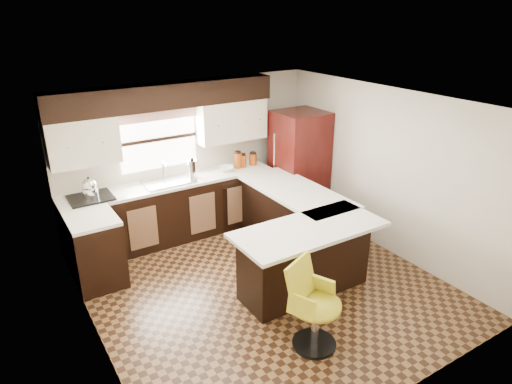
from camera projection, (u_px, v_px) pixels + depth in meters
floor at (264, 286)px, 6.01m from camera, size 4.40×4.40×0.00m
ceiling at (266, 104)px, 5.10m from camera, size 4.40×4.40×0.00m
wall_back at (189, 156)px, 7.27m from camera, size 4.40×0.00×4.40m
wall_front at (408, 291)px, 3.83m from camera, size 4.40×0.00×4.40m
wall_left at (88, 247)px, 4.52m from camera, size 0.00×4.40×4.40m
wall_right at (386, 171)px, 6.59m from camera, size 0.00×4.40×4.40m
base_cab_back at (174, 211)px, 7.10m from camera, size 3.30×0.60×0.90m
base_cab_left at (96, 252)px, 5.93m from camera, size 0.60×0.70×0.90m
counter_back at (172, 183)px, 6.92m from camera, size 3.30×0.60×0.04m
counter_left at (91, 219)px, 5.75m from camera, size 0.60×0.70×0.04m
soffit at (165, 96)px, 6.55m from camera, size 3.40×0.35×0.36m
upper_cab_left at (83, 142)px, 6.14m from camera, size 0.94×0.35×0.64m
upper_cab_right at (231, 121)px, 7.28m from camera, size 1.14×0.35×0.64m
window_pane at (158, 139)px, 6.88m from camera, size 1.20×0.02×0.90m
valance at (157, 114)px, 6.70m from camera, size 1.30×0.06×0.18m
sink at (169, 182)px, 6.87m from camera, size 0.75×0.45×0.03m
dishwasher at (238, 205)px, 7.38m from camera, size 0.58×0.03×0.78m
cooktop at (91, 198)px, 6.30m from camera, size 0.58×0.50×0.02m
peninsula_long at (292, 221)px, 6.77m from camera, size 0.60×1.95×0.90m
peninsula_return at (305, 260)px, 5.75m from camera, size 1.65×0.60×0.90m
counter_pen_long at (296, 191)px, 6.61m from camera, size 0.84×1.95×0.04m
counter_pen_return at (309, 229)px, 5.49m from camera, size 1.89×0.84×0.04m
refrigerator at (299, 166)px, 7.68m from camera, size 0.79×0.76×1.84m
bar_chair at (316, 307)px, 4.77m from camera, size 0.69×0.69×0.98m
kettle at (89, 187)px, 6.24m from camera, size 0.22×0.22×0.29m
percolator at (192, 169)px, 7.04m from camera, size 0.14×0.14×0.28m
mixing_bowl at (226, 169)px, 7.37m from camera, size 0.33×0.33×0.06m
canister_large at (238, 160)px, 7.47m from camera, size 0.12×0.12×0.25m
canister_med at (242, 161)px, 7.52m from camera, size 0.13×0.13×0.20m
canister_small at (253, 159)px, 7.62m from camera, size 0.13×0.13×0.19m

